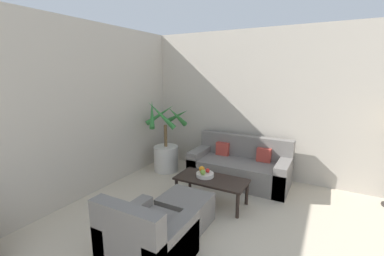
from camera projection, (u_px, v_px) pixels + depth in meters
name	position (u px, v px, depth m)	size (l,w,h in m)	color
wall_back	(326.00, 109.00, 4.21)	(8.05, 0.06, 2.70)	#BCB2A3
wall_left	(2.00, 124.00, 2.98)	(0.06, 8.00, 2.70)	#BCB2A3
potted_palm	(166.00, 149.00, 5.09)	(0.88, 0.86, 1.44)	beige
sofa_loveseat	(240.00, 167.00, 4.60)	(1.72, 0.77, 0.80)	slate
coffee_table	(211.00, 182.00, 3.83)	(1.06, 0.51, 0.39)	black
fruit_bowl	(205.00, 175.00, 3.89)	(0.27, 0.27, 0.06)	beige
apple_red	(208.00, 171.00, 3.89)	(0.07, 0.07, 0.07)	red
apple_green	(203.00, 172.00, 3.80)	(0.08, 0.08, 0.08)	olive
orange_fruit	(202.00, 169.00, 3.92)	(0.09, 0.09, 0.09)	orange
armchair	(147.00, 241.00, 2.61)	(0.78, 0.77, 0.78)	slate
ottoman	(186.00, 210.00, 3.34)	(0.61, 0.54, 0.37)	slate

